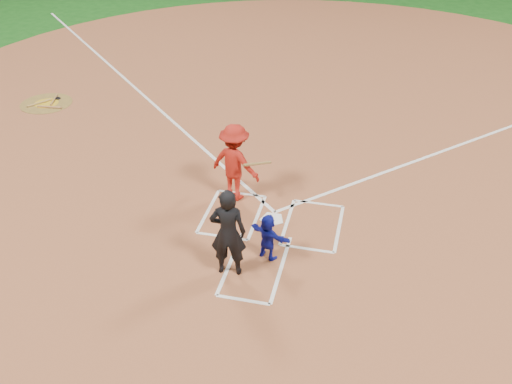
% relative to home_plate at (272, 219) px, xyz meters
% --- Properties ---
extents(ground, '(120.00, 120.00, 0.00)m').
position_rel_home_plate_xyz_m(ground, '(0.00, 0.00, -0.02)').
color(ground, '#124B13').
rests_on(ground, ground).
extents(home_plate_dirt, '(28.00, 28.00, 0.01)m').
position_rel_home_plate_xyz_m(home_plate_dirt, '(0.00, 6.00, -0.01)').
color(home_plate_dirt, brown).
rests_on(home_plate_dirt, ground).
extents(home_plate, '(0.60, 0.60, 0.02)m').
position_rel_home_plate_xyz_m(home_plate, '(0.00, 0.00, 0.00)').
color(home_plate, white).
rests_on(home_plate, home_plate_dirt).
extents(on_deck_circle, '(1.70, 1.70, 0.01)m').
position_rel_home_plate_xyz_m(on_deck_circle, '(-8.75, 4.75, -0.00)').
color(on_deck_circle, brown).
rests_on(on_deck_circle, home_plate_dirt).
extents(on_deck_logo, '(0.80, 0.80, 0.00)m').
position_rel_home_plate_xyz_m(on_deck_logo, '(-8.75, 4.75, 0.00)').
color(on_deck_logo, gold).
rests_on(on_deck_logo, on_deck_circle).
extents(on_deck_bat_a, '(0.29, 0.83, 0.06)m').
position_rel_home_plate_xyz_m(on_deck_bat_a, '(-8.60, 5.00, 0.03)').
color(on_deck_bat_a, olive).
rests_on(on_deck_bat_a, on_deck_circle).
extents(on_deck_bat_b, '(0.51, 0.74, 0.06)m').
position_rel_home_plate_xyz_m(on_deck_bat_b, '(-8.95, 4.65, 0.03)').
color(on_deck_bat_b, olive).
rests_on(on_deck_bat_b, on_deck_circle).
extents(on_deck_bat_c, '(0.84, 0.15, 0.06)m').
position_rel_home_plate_xyz_m(on_deck_bat_c, '(-8.45, 4.45, 0.03)').
color(on_deck_bat_c, '#9E653A').
rests_on(on_deck_bat_c, on_deck_circle).
extents(bat_weight_donut, '(0.19, 0.19, 0.05)m').
position_rel_home_plate_xyz_m(bat_weight_donut, '(-8.55, 5.15, 0.03)').
color(bat_weight_donut, black).
rests_on(bat_weight_donut, on_deck_circle).
extents(catcher, '(1.05, 0.71, 1.09)m').
position_rel_home_plate_xyz_m(catcher, '(0.19, -1.38, 0.53)').
color(catcher, '#131AA1').
rests_on(catcher, home_plate_dirt).
extents(umpire, '(0.80, 0.59, 2.02)m').
position_rel_home_plate_xyz_m(umpire, '(-0.50, -2.02, 1.00)').
color(umpire, black).
rests_on(umpire, home_plate_dirt).
extents(chalk_markings, '(28.35, 17.32, 0.01)m').
position_rel_home_plate_xyz_m(chalk_markings, '(0.00, 5.29, -0.01)').
color(chalk_markings, white).
rests_on(chalk_markings, home_plate_dirt).
extents(batter_at_plate, '(1.61, 1.08, 2.00)m').
position_rel_home_plate_xyz_m(batter_at_plate, '(-1.10, 0.73, 0.99)').
color(batter_at_plate, '#A81C12').
rests_on(batter_at_plate, home_plate_dirt).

